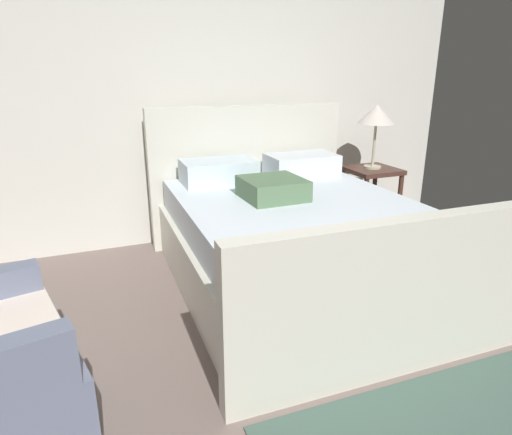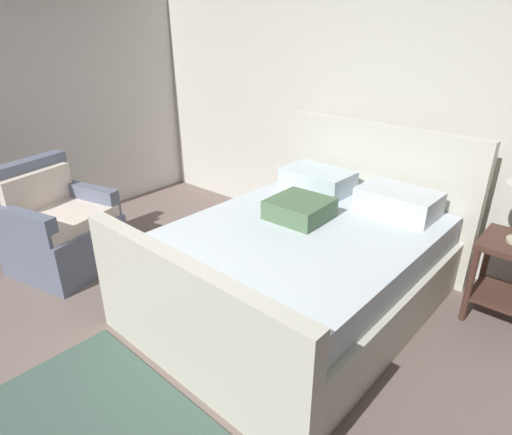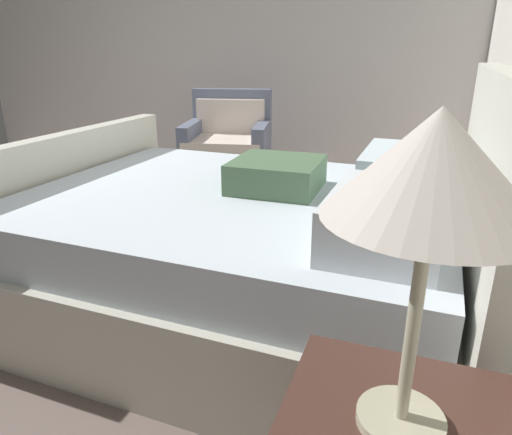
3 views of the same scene
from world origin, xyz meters
The scene contains 4 objects.
wall_back centered at (0.00, 2.88, 1.44)m, with size 5.04×0.12×2.88m, color silver.
bed centered at (0.32, 1.64, 0.35)m, with size 1.76×2.20×1.18m.
nightstand_right centered at (1.49, 2.39, 0.40)m, with size 0.44×0.44×0.60m.
table_lamp_right centered at (1.49, 2.39, 1.07)m, with size 0.34×0.34×0.57m.
Camera 1 is at (-1.02, -0.93, 1.45)m, focal length 31.04 mm.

